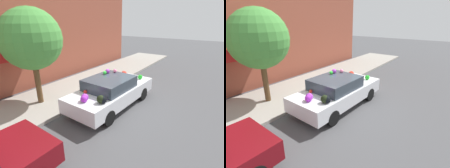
% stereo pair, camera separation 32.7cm
% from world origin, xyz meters
% --- Properties ---
extents(ground_plane, '(60.00, 60.00, 0.00)m').
position_xyz_m(ground_plane, '(0.00, 0.00, 0.00)').
color(ground_plane, '#4C4C4F').
extents(sidewalk_curb, '(24.00, 3.20, 0.13)m').
position_xyz_m(sidewalk_curb, '(0.00, 2.70, 0.07)').
color(sidewalk_curb, '#9E998E').
rests_on(sidewalk_curb, ground).
extents(building_facade, '(18.00, 1.20, 6.16)m').
position_xyz_m(building_facade, '(-0.13, 4.92, 3.03)').
color(building_facade, '#9E4C38').
rests_on(building_facade, ground).
extents(street_tree, '(2.49, 2.49, 4.04)m').
position_xyz_m(street_tree, '(-1.74, 2.65, 2.91)').
color(street_tree, brown).
rests_on(street_tree, sidewalk_curb).
extents(fire_hydrant, '(0.20, 0.20, 0.70)m').
position_xyz_m(fire_hydrant, '(1.22, 1.58, 0.48)').
color(fire_hydrant, red).
rests_on(fire_hydrant, sidewalk_curb).
extents(art_car, '(4.45, 2.02, 1.56)m').
position_xyz_m(art_car, '(-0.04, -0.10, 0.71)').
color(art_car, silver).
rests_on(art_car, ground).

